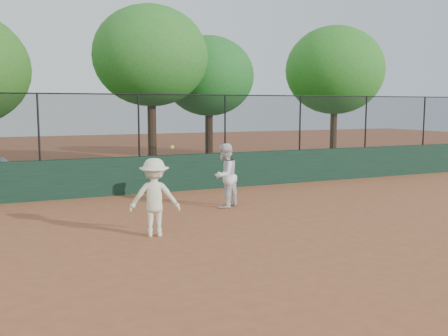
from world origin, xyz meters
name	(u,v)px	position (x,y,z in m)	size (l,w,h in m)	color
ground	(231,236)	(0.00, 0.00, 0.00)	(80.00, 80.00, 0.00)	#A05533
back_wall	(155,174)	(0.00, 6.00, 0.60)	(26.00, 0.20, 1.20)	#173424
grass_strip	(117,171)	(0.00, 12.00, 0.00)	(36.00, 12.00, 0.01)	#284A17
player_second	(225,176)	(1.12, 2.87, 0.89)	(0.87, 0.68, 1.79)	white
player_main	(155,197)	(-1.51, 0.67, 0.85)	(1.24, 0.96, 1.98)	#EEEFCB
fence_assembly	(153,124)	(-0.03, 6.00, 2.24)	(26.00, 0.06, 2.00)	black
tree_2	(151,56)	(1.22, 10.68, 4.84)	(4.78, 4.35, 6.92)	#462B19
tree_3	(209,76)	(4.35, 12.08, 4.17)	(4.27, 3.88, 6.03)	#372112
tree_4	(335,70)	(10.95, 11.45, 4.59)	(5.09, 4.63, 6.80)	#492E1A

